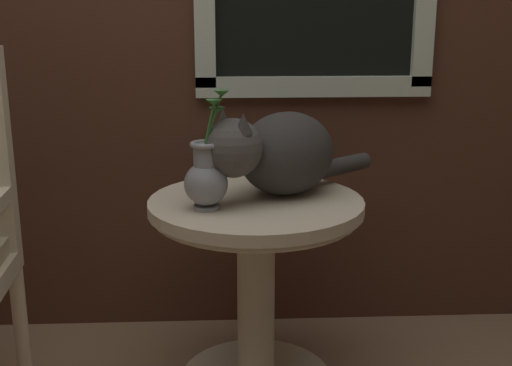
{
  "coord_description": "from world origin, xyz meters",
  "views": [
    {
      "loc": [
        0.17,
        -1.62,
        1.16
      ],
      "look_at": [
        0.26,
        0.26,
        0.66
      ],
      "focal_mm": 46.95,
      "sensor_mm": 36.0,
      "label": 1
    }
  ],
  "objects": [
    {
      "name": "pewter_vase_with_ivy",
      "position": [
        0.12,
        0.18,
        0.71
      ],
      "size": [
        0.13,
        0.12,
        0.33
      ],
      "color": "gray",
      "rests_on": "wicker_side_table"
    },
    {
      "name": "wicker_side_table",
      "position": [
        0.26,
        0.26,
        0.42
      ],
      "size": [
        0.64,
        0.64,
        0.61
      ],
      "color": "beige",
      "rests_on": "ground_plane"
    },
    {
      "name": "cat",
      "position": [
        0.33,
        0.3,
        0.74
      ],
      "size": [
        0.54,
        0.44,
        0.27
      ],
      "color": "#33302D",
      "rests_on": "wicker_side_table"
    }
  ]
}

